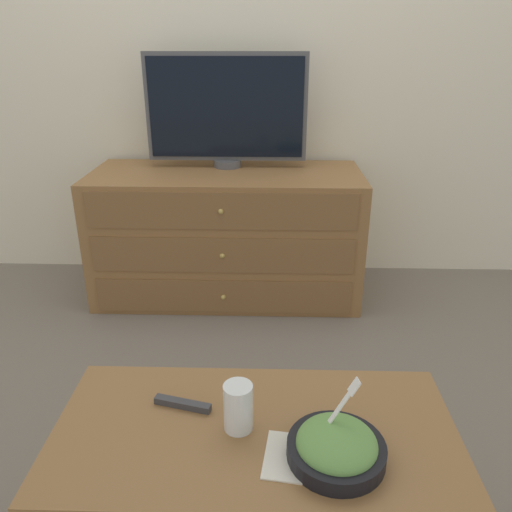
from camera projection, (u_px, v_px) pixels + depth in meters
ground_plane at (233, 266)px, 2.95m from camera, size 12.00×12.00×0.00m
wall_back at (228, 25)px, 2.46m from camera, size 12.00×0.05×2.60m
dresser at (227, 234)px, 2.54m from camera, size 1.32×0.57×0.64m
tv at (225, 109)px, 2.41m from camera, size 0.78×0.13×0.54m
coffee_table at (255, 450)px, 1.17m from camera, size 0.93×0.46×0.41m
takeout_bowl at (336, 447)px, 1.06m from camera, size 0.21×0.21×0.18m
drink_cup at (238, 410)px, 1.13m from camera, size 0.07×0.07×0.12m
napkin at (297, 457)px, 1.07m from camera, size 0.16×0.16×0.00m
remote_control at (183, 404)px, 1.21m from camera, size 0.14×0.06×0.02m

